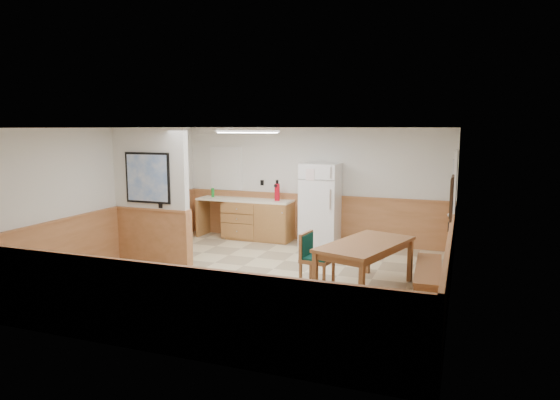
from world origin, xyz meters
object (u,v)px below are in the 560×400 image
at_px(dining_bench, 428,274).
at_px(fire_extinguisher, 277,192).
at_px(soap_bottle, 213,193).
at_px(refrigerator, 320,205).
at_px(dining_table, 366,248).
at_px(dining_chair, 312,255).

distance_m(dining_bench, fire_extinguisher, 4.39).
relative_size(dining_bench, soap_bottle, 8.18).
height_order(refrigerator, dining_table, refrigerator).
bearing_deg(dining_table, fire_extinguisher, 149.79).
xyz_separation_m(refrigerator, soap_bottle, (-2.60, 0.08, 0.13)).
bearing_deg(dining_bench, soap_bottle, 149.05).
xyz_separation_m(refrigerator, dining_table, (1.46, -2.61, -0.22)).
xyz_separation_m(refrigerator, dining_bench, (2.41, -2.60, -0.53)).
bearing_deg(dining_bench, dining_chair, 179.26).
distance_m(dining_table, fire_extinguisher, 3.67).
bearing_deg(fire_extinguisher, dining_chair, -81.09).
bearing_deg(fire_extinguisher, dining_table, -69.17).
xyz_separation_m(dining_chair, soap_bottle, (-3.22, 2.75, 0.51)).
bearing_deg(refrigerator, dining_bench, -47.74).
xyz_separation_m(dining_table, dining_bench, (0.94, 0.01, -0.31)).
bearing_deg(dining_chair, dining_table, 10.58).
distance_m(refrigerator, dining_table, 3.00).
distance_m(dining_chair, fire_extinguisher, 3.23).
bearing_deg(dining_table, soap_bottle, 163.59).
bearing_deg(dining_chair, soap_bottle, 146.51).
height_order(dining_table, fire_extinguisher, fire_extinguisher).
bearing_deg(dining_table, dining_chair, -159.26).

